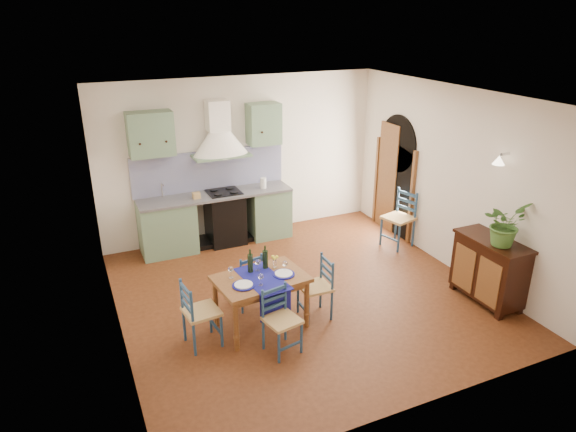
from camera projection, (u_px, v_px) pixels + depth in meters
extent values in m
plane|color=#411F0D|center=(303.00, 294.00, 7.37)|extent=(5.00, 5.00, 0.00)
cube|color=silver|center=(242.00, 158.00, 8.97)|extent=(5.00, 0.04, 2.80)
cube|color=slate|center=(167.00, 228.00, 8.51)|extent=(0.90, 0.60, 0.88)
cube|color=slate|center=(268.00, 212.00, 9.19)|extent=(0.70, 0.60, 0.88)
cube|color=black|center=(225.00, 219.00, 8.89)|extent=(0.60, 0.58, 0.88)
cube|color=slate|center=(215.00, 195.00, 8.66)|extent=(2.60, 0.64, 0.04)
cube|color=silver|center=(165.00, 202.00, 8.34)|extent=(0.45, 0.40, 0.03)
cylinder|color=silver|center=(162.00, 190.00, 8.44)|extent=(0.02, 0.02, 0.26)
cube|color=black|center=(224.00, 192.00, 8.71)|extent=(0.55, 0.48, 0.02)
cube|color=black|center=(217.00, 240.00, 9.02)|extent=(2.60, 0.50, 0.08)
cube|color=#0A0E5B|center=(210.00, 170.00, 8.76)|extent=(2.65, 0.05, 0.68)
cube|color=slate|center=(151.00, 134.00, 8.00)|extent=(0.70, 0.34, 0.70)
cube|color=slate|center=(264.00, 124.00, 8.72)|extent=(0.55, 0.34, 0.70)
cone|color=white|center=(220.00, 144.00, 8.45)|extent=(0.96, 0.96, 0.40)
cube|color=white|center=(217.00, 116.00, 8.36)|extent=(0.36, 0.30, 0.50)
cube|color=silver|center=(452.00, 180.00, 7.80)|extent=(0.04, 5.00, 2.80)
cube|color=black|center=(394.00, 189.00, 9.19)|extent=(0.03, 1.00, 1.65)
cylinder|color=black|center=(398.00, 144.00, 8.88)|extent=(0.03, 1.00, 1.00)
cube|color=brown|center=(412.00, 198.00, 8.72)|extent=(0.06, 0.06, 1.65)
cube|color=brown|center=(377.00, 180.00, 9.64)|extent=(0.06, 0.06, 1.65)
cube|color=brown|center=(387.00, 177.00, 9.31)|extent=(0.04, 0.55, 1.96)
cylinder|color=silver|center=(505.00, 154.00, 6.70)|extent=(0.15, 0.04, 0.04)
cone|color=#FFEDC6|center=(499.00, 160.00, 6.69)|extent=(0.16, 0.16, 0.12)
cube|color=silver|center=(109.00, 234.00, 5.90)|extent=(0.04, 5.00, 2.80)
cube|color=silver|center=(305.00, 97.00, 6.32)|extent=(5.00, 5.00, 0.01)
cube|color=brown|center=(261.00, 279.00, 6.39)|extent=(1.19, 0.86, 0.05)
cube|color=brown|center=(261.00, 284.00, 6.41)|extent=(1.07, 0.74, 0.08)
cylinder|color=brown|center=(236.00, 327.00, 6.04)|extent=(0.06, 0.06, 0.66)
cylinder|color=brown|center=(216.00, 303.00, 6.53)|extent=(0.06, 0.06, 0.66)
cylinder|color=brown|center=(307.00, 304.00, 6.50)|extent=(0.06, 0.06, 0.66)
cylinder|color=brown|center=(283.00, 284.00, 7.00)|extent=(0.06, 0.06, 0.66)
cube|color=navy|center=(262.00, 279.00, 6.34)|extent=(0.51, 0.88, 0.01)
cube|color=navy|center=(276.00, 304.00, 6.14)|extent=(0.42, 0.06, 0.38)
cylinder|color=navy|center=(244.00, 285.00, 6.17)|extent=(0.28, 0.28, 0.01)
cylinder|color=white|center=(244.00, 285.00, 6.16)|extent=(0.22, 0.22, 0.01)
cylinder|color=navy|center=(284.00, 274.00, 6.43)|extent=(0.28, 0.28, 0.01)
cylinder|color=white|center=(284.00, 273.00, 6.43)|extent=(0.22, 0.22, 0.01)
cylinder|color=black|center=(250.00, 261.00, 6.45)|extent=(0.07, 0.07, 0.32)
cylinder|color=black|center=(265.00, 257.00, 6.55)|extent=(0.07, 0.07, 0.32)
cylinder|color=white|center=(275.00, 264.00, 6.60)|extent=(0.05, 0.05, 0.10)
sphere|color=yellow|center=(275.00, 257.00, 6.56)|extent=(0.10, 0.10, 0.10)
cylinder|color=navy|center=(279.00, 348.00, 5.87)|extent=(0.03, 0.03, 0.41)
cylinder|color=navy|center=(263.00, 320.00, 6.04)|extent=(0.03, 0.03, 0.81)
cylinder|color=navy|center=(301.00, 338.00, 6.04)|extent=(0.03, 0.03, 0.41)
cylinder|color=navy|center=(285.00, 311.00, 6.21)|extent=(0.03, 0.03, 0.81)
cube|color=tan|center=(282.00, 320.00, 5.99)|extent=(0.45, 0.45, 0.04)
cube|color=navy|center=(274.00, 306.00, 6.07)|extent=(0.34, 0.09, 0.04)
cube|color=navy|center=(274.00, 298.00, 6.03)|extent=(0.34, 0.09, 0.04)
cube|color=navy|center=(274.00, 290.00, 5.99)|extent=(0.34, 0.09, 0.04)
cube|color=navy|center=(290.00, 346.00, 5.97)|extent=(0.32, 0.09, 0.02)
cylinder|color=navy|center=(250.00, 283.00, 7.25)|extent=(0.03, 0.03, 0.41)
cylinder|color=navy|center=(262.00, 280.00, 6.94)|extent=(0.03, 0.03, 0.80)
cylinder|color=navy|center=(230.00, 290.00, 7.08)|extent=(0.03, 0.03, 0.41)
cylinder|color=navy|center=(242.00, 287.00, 6.77)|extent=(0.03, 0.03, 0.80)
cube|color=tan|center=(246.00, 277.00, 6.97)|extent=(0.44, 0.44, 0.04)
cube|color=navy|center=(252.00, 275.00, 6.80)|extent=(0.34, 0.09, 0.04)
cube|color=navy|center=(252.00, 268.00, 6.76)|extent=(0.34, 0.09, 0.04)
cube|color=navy|center=(251.00, 260.00, 6.72)|extent=(0.34, 0.09, 0.04)
cube|color=navy|center=(241.00, 289.00, 7.19)|extent=(0.32, 0.09, 0.02)
cylinder|color=navy|center=(222.00, 331.00, 6.15)|extent=(0.03, 0.03, 0.44)
cylinder|color=navy|center=(193.00, 324.00, 5.91)|extent=(0.03, 0.03, 0.86)
cylinder|color=navy|center=(211.00, 317.00, 6.43)|extent=(0.03, 0.03, 0.44)
cylinder|color=navy|center=(183.00, 310.00, 6.18)|extent=(0.03, 0.03, 0.86)
cube|color=tan|center=(202.00, 311.00, 6.12)|extent=(0.44, 0.44, 0.04)
cube|color=navy|center=(187.00, 307.00, 5.99)|extent=(0.06, 0.36, 0.04)
cube|color=navy|center=(186.00, 298.00, 5.95)|extent=(0.06, 0.36, 0.04)
cube|color=navy|center=(186.00, 290.00, 5.91)|extent=(0.06, 0.36, 0.04)
cube|color=navy|center=(216.00, 327.00, 6.30)|extent=(0.07, 0.35, 0.02)
cylinder|color=navy|center=(298.00, 298.00, 6.86)|extent=(0.03, 0.03, 0.43)
cylinder|color=navy|center=(321.00, 280.00, 6.90)|extent=(0.03, 0.03, 0.84)
cylinder|color=navy|center=(308.00, 311.00, 6.57)|extent=(0.03, 0.03, 0.43)
cylinder|color=navy|center=(332.00, 292.00, 6.61)|extent=(0.03, 0.03, 0.84)
cube|color=tan|center=(315.00, 287.00, 6.69)|extent=(0.40, 0.40, 0.04)
cube|color=navy|center=(327.00, 277.00, 6.71)|extent=(0.03, 0.35, 0.04)
cube|color=navy|center=(327.00, 269.00, 6.66)|extent=(0.03, 0.35, 0.04)
cube|color=navy|center=(327.00, 261.00, 6.62)|extent=(0.03, 0.35, 0.04)
cube|color=navy|center=(303.00, 308.00, 6.73)|extent=(0.04, 0.34, 0.02)
cylinder|color=navy|center=(381.00, 232.00, 8.85)|extent=(0.04, 0.04, 0.50)
cylinder|color=navy|center=(397.00, 214.00, 8.99)|extent=(0.04, 0.04, 0.97)
cylinder|color=navy|center=(399.00, 239.00, 8.57)|extent=(0.04, 0.04, 0.50)
cylinder|color=navy|center=(415.00, 220.00, 8.71)|extent=(0.04, 0.04, 0.97)
cube|color=tan|center=(398.00, 218.00, 8.72)|extent=(0.55, 0.55, 0.04)
cube|color=navy|center=(406.00, 208.00, 8.79)|extent=(0.13, 0.40, 0.05)
cube|color=navy|center=(407.00, 201.00, 8.74)|extent=(0.13, 0.40, 0.05)
cube|color=navy|center=(408.00, 194.00, 8.69)|extent=(0.13, 0.40, 0.05)
cube|color=navy|center=(389.00, 238.00, 8.73)|extent=(0.13, 0.38, 0.03)
cube|color=black|center=(489.00, 269.00, 7.04)|extent=(0.45, 1.00, 0.82)
cube|color=black|center=(494.00, 241.00, 6.88)|extent=(0.50, 1.05, 0.04)
cube|color=brown|center=(488.00, 283.00, 6.78)|extent=(0.02, 0.38, 0.63)
cube|color=brown|center=(464.00, 268.00, 7.17)|extent=(0.02, 0.38, 0.63)
cube|color=black|center=(499.00, 316.00, 6.77)|extent=(0.08, 0.08, 0.08)
cube|color=black|center=(453.00, 286.00, 7.52)|extent=(0.08, 0.08, 0.08)
cube|color=black|center=(518.00, 310.00, 6.90)|extent=(0.08, 0.08, 0.08)
cube|color=black|center=(472.00, 281.00, 7.65)|extent=(0.08, 0.08, 0.08)
imported|color=#3F6D2C|center=(505.00, 224.00, 6.62)|extent=(0.62, 0.57, 0.60)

